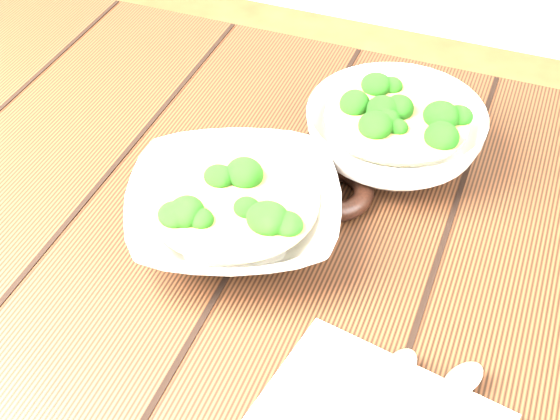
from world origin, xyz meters
The scene contains 6 objects.
table centered at (0.00, 0.00, 0.63)m, with size 1.20×0.80×0.75m.
soup_bowl_front centered at (-0.04, -0.01, 0.78)m, with size 0.30×0.30×0.07m.
soup_bowl_back centered at (0.09, 0.18, 0.79)m, with size 0.26×0.26×0.08m.
trivet centered at (0.04, 0.08, 0.76)m, with size 0.09×0.09×0.02m, color black.
spoon_left centered at (0.17, -0.16, 0.76)m, with size 0.06×0.17×0.01m.
spoon_right centered at (0.22, -0.15, 0.76)m, with size 0.09×0.16×0.01m.
Camera 1 is at (0.23, -0.56, 1.36)m, focal length 50.00 mm.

